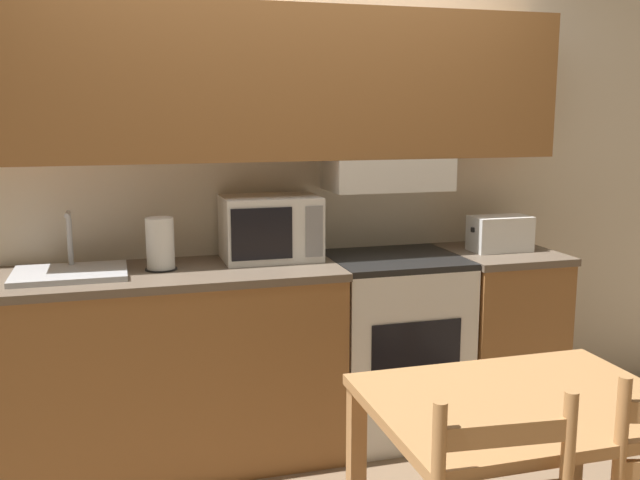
% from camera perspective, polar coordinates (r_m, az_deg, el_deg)
% --- Properties ---
extents(ground_plane, '(16.00, 16.00, 0.00)m').
position_cam_1_polar(ground_plane, '(3.93, -2.98, -14.13)').
color(ground_plane, '#7F664C').
extents(wall_back, '(5.09, 0.38, 2.55)m').
position_cam_1_polar(wall_back, '(3.52, -2.75, 8.22)').
color(wall_back, silver).
rests_on(wall_back, ground_plane).
extents(lower_counter_main, '(1.54, 0.61, 0.92)m').
position_cam_1_polar(lower_counter_main, '(3.41, -11.68, -9.90)').
color(lower_counter_main, '#936033').
rests_on(lower_counter_main, ground_plane).
extents(lower_counter_right_stub, '(0.52, 0.61, 0.92)m').
position_cam_1_polar(lower_counter_right_stub, '(3.90, 14.00, -7.43)').
color(lower_counter_right_stub, '#936033').
rests_on(lower_counter_right_stub, ground_plane).
extents(stove_range, '(0.64, 0.58, 0.92)m').
position_cam_1_polar(stove_range, '(3.65, 5.88, -8.38)').
color(stove_range, white).
rests_on(stove_range, ground_plane).
extents(microwave, '(0.46, 0.33, 0.31)m').
position_cam_1_polar(microwave, '(3.43, -4.00, 0.97)').
color(microwave, white).
rests_on(microwave, lower_counter_main).
extents(toaster, '(0.31, 0.17, 0.18)m').
position_cam_1_polar(toaster, '(3.76, 14.20, 0.53)').
color(toaster, white).
rests_on(toaster, lower_counter_right_stub).
extents(sink_basin, '(0.48, 0.36, 0.27)m').
position_cam_1_polar(sink_basin, '(3.28, -19.38, -2.42)').
color(sink_basin, '#B7BABF').
rests_on(sink_basin, lower_counter_main).
extents(paper_towel_roll, '(0.14, 0.14, 0.24)m').
position_cam_1_polar(paper_towel_roll, '(3.28, -12.66, -0.31)').
color(paper_towel_roll, black).
rests_on(paper_towel_roll, lower_counter_main).
extents(dining_table, '(0.94, 0.71, 0.75)m').
position_cam_1_polar(dining_table, '(2.39, 15.76, -14.74)').
color(dining_table, '#B27F4C').
rests_on(dining_table, ground_plane).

